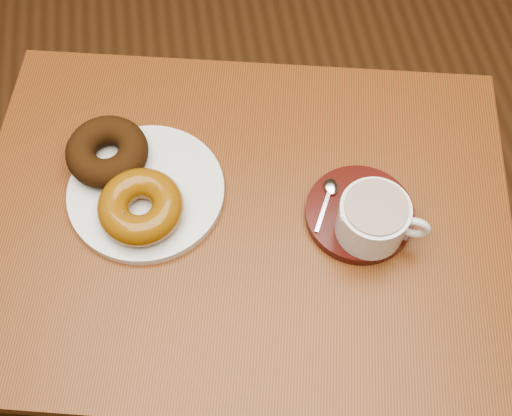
{
  "coord_description": "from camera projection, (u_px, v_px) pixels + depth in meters",
  "views": [
    {
      "loc": [
        0.16,
        -0.35,
        1.49
      ],
      "look_at": [
        0.22,
        0.07,
        0.72
      ],
      "focal_mm": 45.0,
      "sensor_mm": 36.0,
      "label": 1
    }
  ],
  "objects": [
    {
      "name": "teaspoon",
      "position": [
        329.0,
        191.0,
        0.89
      ],
      "size": [
        0.05,
        0.08,
        0.01
      ],
      "rotation": [
        0.0,
        0.0,
        -0.47
      ],
      "color": "silver",
      "rests_on": "saucer"
    },
    {
      "name": "donut_cinnamon",
      "position": [
        107.0,
        152.0,
        0.9
      ],
      "size": [
        0.12,
        0.12,
        0.04
      ],
      "primitive_type": "torus",
      "rotation": [
        0.0,
        0.0,
        -0.07
      ],
      "color": "black",
      "rests_on": "donut_plate"
    },
    {
      "name": "donut_caramel",
      "position": [
        141.0,
        207.0,
        0.86
      ],
      "size": [
        0.16,
        0.16,
        0.04
      ],
      "rotation": [
        0.0,
        0.0,
        -0.65
      ],
      "color": "#86520E",
      "rests_on": "donut_plate"
    },
    {
      "name": "saucer",
      "position": [
        359.0,
        214.0,
        0.89
      ],
      "size": [
        0.16,
        0.16,
        0.02
      ],
      "primitive_type": "cylinder",
      "rotation": [
        0.0,
        0.0,
        -0.09
      ],
      "color": "#380B07",
      "rests_on": "cafe_table"
    },
    {
      "name": "ground",
      "position": [
        164.0,
        399.0,
        1.46
      ],
      "size": [
        6.0,
        6.0,
        0.0
      ],
      "primitive_type": "plane",
      "color": "#4F2F18",
      "rests_on": "ground"
    },
    {
      "name": "coffee_cup",
      "position": [
        374.0,
        219.0,
        0.84
      ],
      "size": [
        0.12,
        0.09,
        0.07
      ],
      "rotation": [
        0.0,
        0.0,
        -0.42
      ],
      "color": "white",
      "rests_on": "saucer"
    },
    {
      "name": "cafe_table",
      "position": [
        243.0,
        251.0,
        0.99
      ],
      "size": [
        0.85,
        0.71,
        0.7
      ],
      "rotation": [
        0.0,
        0.0,
        -0.22
      ],
      "color": "brown",
      "rests_on": "ground"
    },
    {
      "name": "donut_plate",
      "position": [
        146.0,
        192.0,
        0.9
      ],
      "size": [
        0.31,
        0.31,
        0.01
      ],
      "primitive_type": "cylinder",
      "rotation": [
        0.0,
        0.0,
        -0.59
      ],
      "color": "white",
      "rests_on": "cafe_table"
    }
  ]
}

